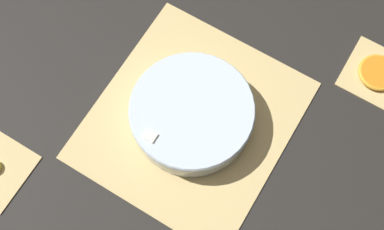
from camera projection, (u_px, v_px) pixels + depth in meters
The scene contains 5 objects.
ground_plane at pixel (192, 120), 1.11m from camera, with size 6.00×6.00×0.00m, color black.
bamboo_mat_center at pixel (192, 120), 1.11m from camera, with size 0.42×0.39×0.01m.
coaster_mat_near_right at pixel (377, 74), 1.14m from camera, with size 0.14×0.14×0.01m.
fruit_salad_bowl at pixel (192, 113), 1.07m from camera, with size 0.25×0.25×0.07m.
orange_slice_whole at pixel (378, 73), 1.14m from camera, with size 0.09×0.09×0.01m.
Camera 1 is at (-0.32, -0.20, 1.04)m, focal length 50.00 mm.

